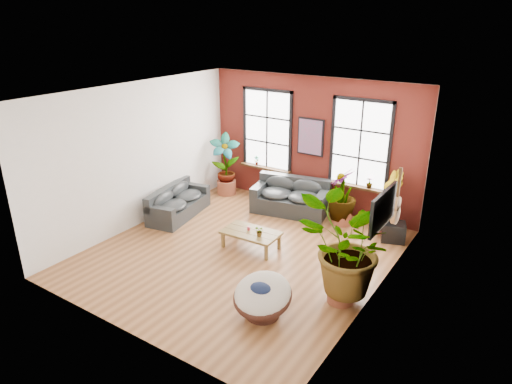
% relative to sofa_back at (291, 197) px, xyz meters
% --- Properties ---
extents(room, '(6.04, 6.54, 3.54)m').
position_rel_sofa_back_xyz_m(room, '(0.20, -2.45, 1.34)').
color(room, brown).
rests_on(room, ground).
extents(sofa_back, '(2.11, 1.31, 0.90)m').
position_rel_sofa_back_xyz_m(sofa_back, '(0.00, 0.00, 0.00)').
color(sofa_back, '#212527').
rests_on(sofa_back, ground).
extents(sofa_left, '(1.16, 2.05, 0.77)m').
position_rel_sofa_back_xyz_m(sofa_left, '(-2.35, -1.86, -0.06)').
color(sofa_left, '#212527').
rests_on(sofa_left, ground).
extents(coffee_table, '(1.30, 0.78, 0.49)m').
position_rel_sofa_back_xyz_m(coffee_table, '(0.26, -2.29, -0.05)').
color(coffee_table, brown).
rests_on(coffee_table, ground).
extents(papasan_chair, '(1.12, 1.14, 0.77)m').
position_rel_sofa_back_xyz_m(papasan_chair, '(1.81, -4.23, -0.01)').
color(papasan_chair, '#3A1D15').
rests_on(papasan_chair, ground).
extents(poster, '(0.74, 0.06, 0.98)m').
position_rel_sofa_back_xyz_m(poster, '(0.20, 0.58, 1.54)').
color(poster, black).
rests_on(poster, room).
extents(tv_wall_unit, '(0.13, 1.86, 1.20)m').
position_rel_sofa_back_xyz_m(tv_wall_unit, '(3.14, -2.00, 1.13)').
color(tv_wall_unit, black).
rests_on(tv_wall_unit, room).
extents(media_box, '(0.66, 0.61, 0.45)m').
position_rel_sofa_back_xyz_m(media_box, '(2.81, -0.17, -0.18)').
color(media_box, black).
rests_on(media_box, ground).
extents(pot_back_left, '(0.72, 0.72, 0.40)m').
position_rel_sofa_back_xyz_m(pot_back_left, '(-2.21, 0.10, -0.21)').
color(pot_back_left, brown).
rests_on(pot_back_left, ground).
extents(pot_back_right, '(0.56, 0.56, 0.37)m').
position_rel_sofa_back_xyz_m(pot_back_right, '(2.52, 0.15, -0.22)').
color(pot_back_right, brown).
rests_on(pot_back_right, ground).
extents(pot_right_wall, '(0.63, 0.63, 0.36)m').
position_rel_sofa_back_xyz_m(pot_right_wall, '(2.78, -3.08, -0.23)').
color(pot_right_wall, brown).
rests_on(pot_right_wall, ground).
extents(pot_mid, '(0.53, 0.53, 0.36)m').
position_rel_sofa_back_xyz_m(pot_mid, '(1.44, 0.03, -0.23)').
color(pot_mid, brown).
rests_on(pot_mid, ground).
extents(floor_plant_back_left, '(1.04, 0.96, 1.64)m').
position_rel_sofa_back_xyz_m(floor_plant_back_left, '(-2.24, 0.08, 0.56)').
color(floor_plant_back_left, '#1C5817').
rests_on(floor_plant_back_left, ground).
extents(floor_plant_back_right, '(0.73, 0.86, 1.42)m').
position_rel_sofa_back_xyz_m(floor_plant_back_right, '(2.51, 0.12, 0.45)').
color(floor_plant_back_right, '#1C5817').
rests_on(floor_plant_back_right, ground).
extents(floor_plant_right_wall, '(2.15, 2.16, 1.82)m').
position_rel_sofa_back_xyz_m(floor_plant_right_wall, '(2.80, -3.08, 0.66)').
color(floor_plant_right_wall, '#1C5817').
rests_on(floor_plant_right_wall, ground).
extents(floor_plant_mid, '(0.88, 0.88, 1.30)m').
position_rel_sofa_back_xyz_m(floor_plant_mid, '(1.41, 0.03, 0.38)').
color(floor_plant_mid, '#1C5817').
rests_on(floor_plant_mid, ground).
extents(table_plant, '(0.26, 0.25, 0.23)m').
position_rel_sofa_back_xyz_m(table_plant, '(0.54, -2.36, 0.12)').
color(table_plant, '#1C5817').
rests_on(table_plant, coffee_table).
extents(sill_plant_left, '(0.17, 0.17, 0.27)m').
position_rel_sofa_back_xyz_m(sill_plant_left, '(-1.45, 0.53, 0.63)').
color(sill_plant_left, '#1C5817').
rests_on(sill_plant_left, room).
extents(sill_plant_right, '(0.19, 0.19, 0.27)m').
position_rel_sofa_back_xyz_m(sill_plant_right, '(1.90, 0.53, 0.63)').
color(sill_plant_right, '#1C5817').
rests_on(sill_plant_right, room).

